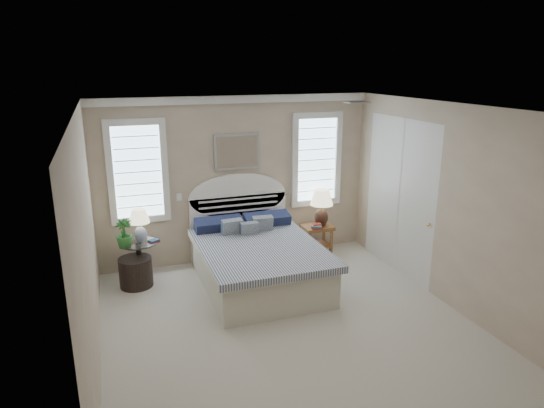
{
  "coord_description": "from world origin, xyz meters",
  "views": [
    {
      "loc": [
        -2.0,
        -4.95,
        3.17
      ],
      "look_at": [
        0.08,
        1.0,
        1.34
      ],
      "focal_mm": 32.0,
      "sensor_mm": 36.0,
      "label": 1
    }
  ],
  "objects_px": {
    "nightstand_right": "(317,233)",
    "lamp_right": "(322,204)",
    "side_table_left": "(139,258)",
    "floor_pot": "(136,272)",
    "lamp_left": "(139,222)",
    "bed": "(257,258)"
  },
  "relations": [
    {
      "from": "bed",
      "to": "side_table_left",
      "type": "xyz_separation_m",
      "value": [
        -1.65,
        0.59,
        0.0
      ]
    },
    {
      "from": "floor_pot",
      "to": "lamp_right",
      "type": "distance_m",
      "value": 3.18
    },
    {
      "from": "side_table_left",
      "to": "floor_pot",
      "type": "relative_size",
      "value": 1.31
    },
    {
      "from": "nightstand_right",
      "to": "floor_pot",
      "type": "height_order",
      "value": "nightstand_right"
    },
    {
      "from": "floor_pot",
      "to": "lamp_right",
      "type": "height_order",
      "value": "lamp_right"
    },
    {
      "from": "side_table_left",
      "to": "lamp_right",
      "type": "height_order",
      "value": "lamp_right"
    },
    {
      "from": "lamp_left",
      "to": "lamp_right",
      "type": "xyz_separation_m",
      "value": [
        2.97,
        0.06,
        -0.02
      ]
    },
    {
      "from": "bed",
      "to": "side_table_left",
      "type": "bearing_deg",
      "value": 160.26
    },
    {
      "from": "bed",
      "to": "floor_pot",
      "type": "relative_size",
      "value": 4.72
    },
    {
      "from": "floor_pot",
      "to": "lamp_right",
      "type": "bearing_deg",
      "value": 4.28
    },
    {
      "from": "nightstand_right",
      "to": "lamp_left",
      "type": "bearing_deg",
      "value": -178.75
    },
    {
      "from": "nightstand_right",
      "to": "lamp_left",
      "type": "xyz_separation_m",
      "value": [
        -2.91,
        -0.06,
        0.55
      ]
    },
    {
      "from": "lamp_right",
      "to": "bed",
      "type": "bearing_deg",
      "value": -153.35
    },
    {
      "from": "nightstand_right",
      "to": "lamp_left",
      "type": "height_order",
      "value": "lamp_left"
    },
    {
      "from": "side_table_left",
      "to": "bed",
      "type": "bearing_deg",
      "value": -19.74
    },
    {
      "from": "floor_pot",
      "to": "lamp_left",
      "type": "height_order",
      "value": "lamp_left"
    },
    {
      "from": "bed",
      "to": "side_table_left",
      "type": "distance_m",
      "value": 1.75
    },
    {
      "from": "side_table_left",
      "to": "nightstand_right",
      "type": "bearing_deg",
      "value": 1.94
    },
    {
      "from": "lamp_left",
      "to": "bed",
      "type": "bearing_deg",
      "value": -21.35
    },
    {
      "from": "nightstand_right",
      "to": "lamp_left",
      "type": "relative_size",
      "value": 1.06
    },
    {
      "from": "nightstand_right",
      "to": "lamp_right",
      "type": "xyz_separation_m",
      "value": [
        0.07,
        -0.01,
        0.53
      ]
    },
    {
      "from": "nightstand_right",
      "to": "lamp_right",
      "type": "relative_size",
      "value": 0.84
    }
  ]
}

